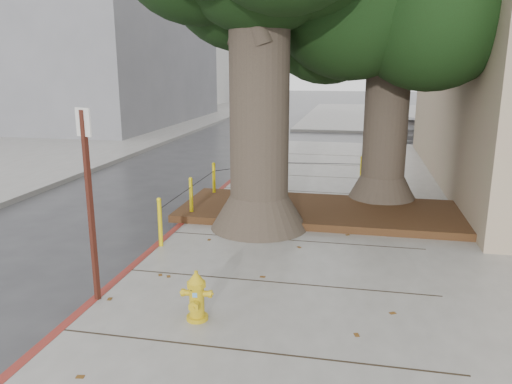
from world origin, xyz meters
The scene contains 11 objects.
ground centered at (0.00, 0.00, 0.00)m, with size 140.00×140.00×0.00m, color #28282B.
sidewalk_far centered at (6.00, 30.00, 0.07)m, with size 16.00×20.00×0.15m, color slate.
curb_red centered at (-2.00, 2.50, 0.07)m, with size 0.14×26.00×0.16m, color maroon.
planter_bed centered at (0.90, 3.90, 0.23)m, with size 6.40×2.60×0.16m, color black.
building_far_grey centered at (-15.00, 22.00, 6.00)m, with size 12.00×16.00×12.00m, color slate.
building_far_white centered at (-17.00, 45.00, 7.50)m, with size 12.00×18.00×15.00m, color silver.
bollard_ring centered at (-0.87, 4.38, 0.66)m, with size 3.79×5.39×0.95m.
fire_hydrant centered at (-0.33, -1.39, 0.49)m, with size 0.37×0.33×0.70m.
signpost centered at (-1.95, -1.10, 1.72)m, with size 0.26×0.12×2.77m.
car_silver centered at (4.31, 17.55, 0.61)m, with size 1.43×3.55×1.21m, color #9E9DA2.
car_dark centered at (-12.51, 19.61, 0.65)m, with size 1.82×4.49×1.30m, color black.
Camera 1 is at (1.66, -7.18, 3.44)m, focal length 35.00 mm.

